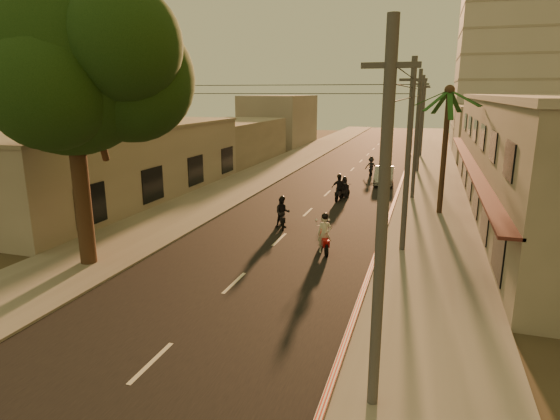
% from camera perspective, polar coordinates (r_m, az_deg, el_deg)
% --- Properties ---
extents(ground, '(160.00, 160.00, 0.00)m').
position_cam_1_polar(ground, '(17.48, -8.21, -11.28)').
color(ground, '#383023').
rests_on(ground, ground).
extents(road, '(10.00, 140.00, 0.02)m').
position_cam_1_polar(road, '(35.65, 5.79, 2.02)').
color(road, black).
rests_on(road, ground).
extents(sidewalk_right, '(5.00, 140.00, 0.12)m').
position_cam_1_polar(sidewalk_right, '(34.94, 17.91, 1.23)').
color(sidewalk_right, slate).
rests_on(sidewalk_right, ground).
extents(sidewalk_left, '(5.00, 140.00, 0.12)m').
position_cam_1_polar(sidewalk_left, '(37.85, -5.40, 2.82)').
color(sidewalk_left, slate).
rests_on(sidewalk_left, ground).
extents(curb_stripe, '(0.20, 60.00, 0.20)m').
position_cam_1_polar(curb_stripe, '(30.12, 13.33, -0.38)').
color(curb_stripe, red).
rests_on(curb_stripe, ground).
extents(shophouse_row, '(8.80, 34.20, 7.30)m').
position_cam_1_polar(shophouse_row, '(33.10, 29.65, 5.70)').
color(shophouse_row, gray).
rests_on(shophouse_row, ground).
extents(left_building, '(8.20, 24.20, 5.20)m').
position_cam_1_polar(left_building, '(35.47, -19.09, 5.51)').
color(left_building, gray).
rests_on(left_building, ground).
extents(distant_tower, '(12.10, 12.10, 28.00)m').
position_cam_1_polar(distant_tower, '(71.01, 26.12, 18.08)').
color(distant_tower, '#B7B5B2').
rests_on(distant_tower, ground).
extents(broadleaf_tree, '(9.60, 8.70, 12.10)m').
position_cam_1_polar(broadleaf_tree, '(21.28, -23.30, 15.79)').
color(broadleaf_tree, black).
rests_on(broadleaf_tree, ground).
extents(palm_tree, '(5.00, 5.00, 8.20)m').
position_cam_1_polar(palm_tree, '(30.16, 19.90, 12.75)').
color(palm_tree, black).
rests_on(palm_tree, ground).
extents(utility_poles, '(1.20, 48.26, 9.00)m').
position_cam_1_polar(utility_poles, '(34.17, 16.53, 12.04)').
color(utility_poles, '#38383A').
rests_on(utility_poles, ground).
extents(filler_right, '(8.00, 14.00, 6.00)m').
position_cam_1_polar(filler_right, '(59.72, 24.51, 8.63)').
color(filler_right, gray).
rests_on(filler_right, ground).
extents(filler_left_near, '(8.00, 14.00, 4.40)m').
position_cam_1_polar(filler_left_near, '(52.81, -6.07, 8.37)').
color(filler_left_near, gray).
rests_on(filler_left_near, ground).
extents(filler_left_far, '(8.00, 14.00, 7.00)m').
position_cam_1_polar(filler_left_far, '(69.53, -0.07, 10.90)').
color(filler_left_far, gray).
rests_on(filler_left_far, ground).
extents(scooter_red, '(1.08, 1.90, 1.96)m').
position_cam_1_polar(scooter_red, '(22.35, 5.45, -3.05)').
color(scooter_red, black).
rests_on(scooter_red, ground).
extents(scooter_mid_a, '(1.27, 1.81, 1.86)m').
position_cam_1_polar(scooter_mid_a, '(26.35, 0.29, -0.38)').
color(scooter_mid_a, black).
rests_on(scooter_mid_a, ground).
extents(scooter_mid_b, '(1.11, 1.93, 1.90)m').
position_cam_1_polar(scooter_mid_b, '(33.29, 7.20, 2.59)').
color(scooter_mid_b, black).
rests_on(scooter_mid_b, ground).
extents(scooter_far_a, '(0.99, 1.57, 1.58)m').
position_cam_1_polar(scooter_far_a, '(34.28, 7.86, 2.68)').
color(scooter_far_a, black).
rests_on(scooter_far_a, ground).
extents(scooter_far_b, '(1.10, 1.78, 1.75)m').
position_cam_1_polar(scooter_far_b, '(44.14, 11.04, 5.22)').
color(scooter_far_b, black).
rests_on(scooter_far_b, ground).
extents(parked_car, '(1.98, 4.51, 1.43)m').
position_cam_1_polar(parked_car, '(40.07, 12.55, 4.13)').
color(parked_car, '#A1A5A9').
rests_on(parked_car, ground).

